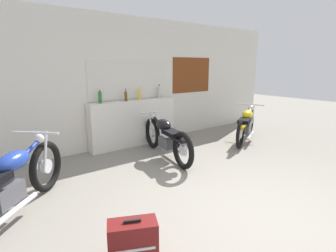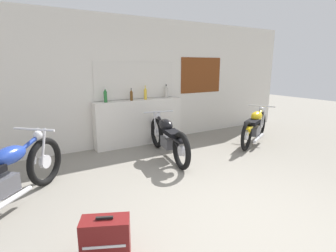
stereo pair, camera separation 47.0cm
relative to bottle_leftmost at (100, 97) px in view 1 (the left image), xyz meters
name	(u,v)px [view 1 (the left image)]	position (x,y,z in m)	size (l,w,h in m)	color
ground_plane	(262,225)	(0.36, -3.56, -1.15)	(24.00, 24.00, 0.00)	gray
wall_back	(113,83)	(0.39, 0.18, 0.25)	(10.00, 0.07, 2.80)	silver
sill_counter	(134,123)	(0.76, 0.00, -0.65)	(2.05, 0.28, 1.02)	silver
bottle_leftmost	(100,97)	(0.00, 0.00, 0.00)	(0.07, 0.07, 0.31)	#23662D
bottle_left_center	(126,96)	(0.57, -0.02, -0.02)	(0.06, 0.06, 0.26)	#5B3814
bottle_center	(139,94)	(0.92, 0.00, 0.00)	(0.06, 0.06, 0.31)	gold
bottle_right_center	(159,92)	(1.48, 0.03, 0.00)	(0.08, 0.08, 0.31)	#B7B2A8
motorcycle_blue	(9,185)	(-1.86, -1.73, -0.72)	(1.59, 1.68, 0.91)	black
motorcycle_black	(166,137)	(0.85, -1.08, -0.75)	(0.64, 1.99, 0.83)	black
motorcycle_yellow	(246,124)	(3.07, -1.29, -0.75)	(1.78, 1.01, 0.82)	black
hard_case_darkred	(133,242)	(-1.08, -3.19, -0.95)	(0.49, 0.38, 0.43)	maroon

